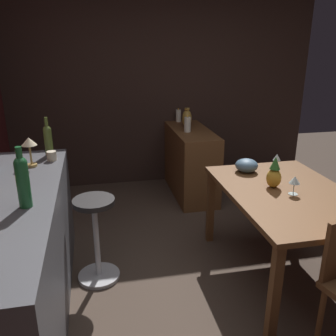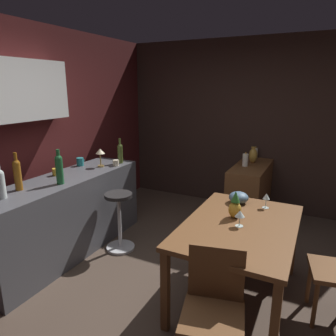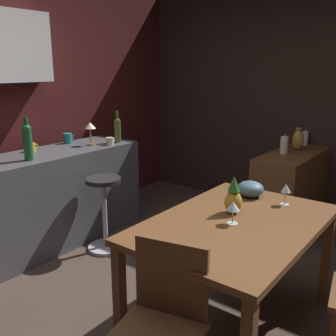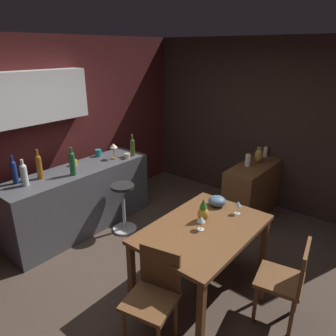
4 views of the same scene
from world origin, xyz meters
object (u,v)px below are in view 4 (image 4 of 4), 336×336
Objects in this scene: wine_bottle_cobalt at (14,171)px; chair_by_doorway at (287,279)px; chair_near_window at (154,294)px; cup_cream at (127,156)px; wine_bottle_olive at (132,146)px; pillar_candle_short at (265,152)px; wine_bottle_green at (72,162)px; counter_lamp at (114,147)px; wine_glass_left at (201,220)px; fruit_bowl at (217,201)px; pillar_candle_tall at (248,160)px; wine_bottle_amber at (39,166)px; sideboard_cabinet at (252,191)px; wine_glass_right at (238,204)px; vase_brass at (259,155)px; cup_mustard at (74,163)px; cup_teal at (98,153)px; wine_bottle_clear at (24,174)px; bar_stool at (124,207)px; pineapple_centerpiece at (203,211)px; dining_table at (203,234)px.

chair_by_doorway is at bearing -72.67° from wine_bottle_cobalt.
chair_near_window is 2.38m from cup_cream.
wine_bottle_olive is 1.82× the size of pillar_candle_short.
counter_lamp is at bearing 5.39° from wine_bottle_green.
wine_bottle_olive reaches higher than wine_glass_left.
fruit_bowl is 0.99× the size of pillar_candle_tall.
wine_bottle_amber is at bearing 118.40° from fruit_bowl.
chair_near_window is (-2.59, -0.33, 0.08)m from sideboard_cabinet.
vase_brass reaches higher than wine_glass_right.
cup_mustard is (0.21, 0.28, -0.13)m from wine_bottle_green.
fruit_bowl is (0.54, 0.14, -0.05)m from wine_glass_left.
wine_bottle_olive reaches higher than vase_brass.
wine_bottle_green is at bearing 142.15° from sideboard_cabinet.
wine_bottle_olive is 2.68× the size of cup_teal.
cup_mustard is at bearing -172.74° from cup_teal.
chair_near_window reaches higher than sideboard_cabinet.
cup_teal is at bearing 134.16° from pillar_candle_short.
pillar_candle_tall reaches higher than pillar_candle_short.
wine_bottle_clear is 1.39× the size of counter_lamp.
wine_glass_left is at bearing -165.05° from fruit_bowl.
bar_stool is 0.93m from wine_bottle_green.
pineapple_centerpiece is at bearing -86.73° from cup_mustard.
cup_mustard is at bearing 104.01° from fruit_bowl.
fruit_bowl is 1.66m from cup_cream.
wine_bottle_cobalt is at bearing 90.63° from chair_near_window.
wine_bottle_green reaches higher than wine_glass_left.
wine_bottle_olive is at bearing -11.75° from wine_bottle_cobalt.
pillar_candle_tall reaches higher than cup_teal.
wine_bottle_cobalt is 1.76× the size of pillar_candle_tall.
dining_table is 11.10× the size of cup_teal.
wine_bottle_amber is 3.31m from pillar_candle_short.
cup_cream reaches higher than wine_glass_right.
fruit_bowl is at bearing -89.17° from cup_teal.
cup_mustard is (-1.80, 1.85, 0.53)m from sideboard_cabinet.
wine_bottle_olive is 0.18m from cup_cream.
bar_stool is 6.24× the size of cup_cream.
counter_lamp is (0.27, 0.45, 0.70)m from bar_stool.
wine_bottle_clear is 1.31m from counter_lamp.
bar_stool is at bearing 145.36° from vase_brass.
wine_bottle_amber reaches higher than counter_lamp.
fruit_bowl is at bearing -55.81° from wine_bottle_clear.
pillar_candle_tall reaches higher than cup_mustard.
pillar_candle_short is at bearing 5.74° from sideboard_cabinet.
cup_mustard reaches higher than cup_cream.
wine_bottle_cobalt is (-0.93, 2.07, 0.21)m from pineapple_centerpiece.
sideboard_cabinet is 2.63m from wine_bottle_green.
cup_mustard is at bearing 92.35° from chair_by_doorway.
wine_bottle_cobalt reaches higher than wine_glass_left.
chair_by_doorway reaches higher than sideboard_cabinet.
chair_near_window is 2.57m from pillar_candle_tall.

